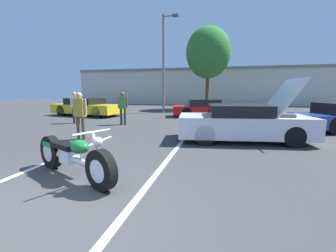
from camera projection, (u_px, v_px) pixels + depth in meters
ground_plane at (19, 230)px, 2.70m from camera, size 80.00×80.00×0.00m
parking_stripe_foreground at (57, 158)px, 5.55m from camera, size 0.12×5.66×0.01m
parking_stripe_middle at (162, 167)px, 4.93m from camera, size 0.12×5.66×0.01m
far_building at (203, 86)px, 28.27m from camera, size 32.00×4.20×4.40m
light_pole at (165, 60)px, 16.85m from camera, size 1.21×0.28×7.21m
tree_background at (208, 53)px, 19.89m from camera, size 3.93×3.93×7.29m
motorcycle at (73, 157)px, 4.29m from camera, size 2.34×1.23×0.99m
show_car_hood_open at (244, 123)px, 7.48m from camera, size 4.40×2.33×2.06m
parked_car_left_row at (87, 107)px, 15.23m from camera, size 5.06×2.72×1.19m
parked_car_mid_row at (206, 108)px, 14.56m from camera, size 4.62×2.62×1.13m
spectator_near_motorcycle at (80, 112)px, 7.63m from camera, size 0.52×0.21×1.61m
spectator_by_show_car at (123, 105)px, 11.06m from camera, size 0.52×0.21×1.62m
spectator_midground at (75, 105)px, 11.56m from camera, size 0.52×0.21×1.61m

